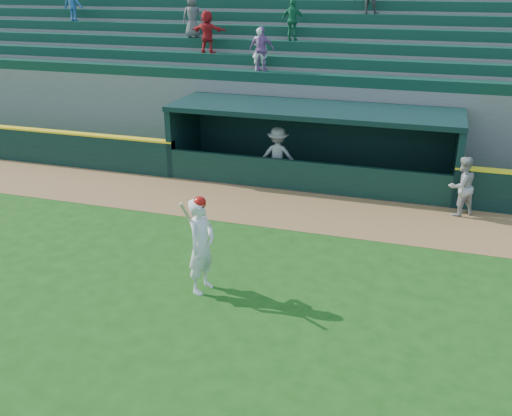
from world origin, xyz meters
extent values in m
plane|color=#184611|center=(0.00, 0.00, 0.00)|extent=(120.00, 120.00, 0.00)
cube|color=olive|center=(0.00, 4.90, 0.01)|extent=(40.00, 3.00, 0.01)
imported|color=#9F9F9A|center=(4.72, 5.95, 0.87)|extent=(1.07, 1.03, 1.73)
imported|color=#999994|center=(-0.99, 7.03, 0.94)|extent=(1.29, 0.85, 1.88)
cube|color=slate|center=(0.00, 7.70, 0.02)|extent=(9.00, 2.60, 0.04)
cube|color=black|center=(-4.60, 7.70, 1.15)|extent=(0.20, 2.60, 2.30)
cube|color=black|center=(4.60, 7.70, 1.15)|extent=(0.20, 2.60, 2.30)
cube|color=black|center=(0.00, 9.00, 1.15)|extent=(9.40, 0.20, 2.30)
cube|color=black|center=(0.00, 7.70, 2.38)|extent=(9.40, 2.80, 0.16)
cube|color=black|center=(0.00, 6.48, 0.50)|extent=(9.00, 0.16, 1.00)
cube|color=brown|center=(0.00, 8.50, 0.25)|extent=(8.40, 0.45, 0.10)
cube|color=slate|center=(0.00, 9.53, 1.46)|extent=(34.00, 0.85, 2.91)
cube|color=#0F3828|center=(0.00, 9.41, 3.09)|extent=(34.00, 0.60, 0.36)
cube|color=slate|center=(0.00, 10.38, 1.68)|extent=(34.00, 0.85, 3.36)
cube|color=#0F3828|center=(0.00, 10.26, 3.54)|extent=(34.00, 0.60, 0.36)
cube|color=slate|center=(0.00, 11.22, 1.91)|extent=(34.00, 0.85, 3.81)
cube|color=#0F3828|center=(0.00, 11.11, 3.99)|extent=(34.00, 0.60, 0.36)
cube|color=slate|center=(0.00, 12.07, 2.13)|extent=(34.00, 0.85, 4.26)
cube|color=#0F3828|center=(0.00, 11.96, 4.44)|extent=(34.00, 0.60, 0.36)
cube|color=slate|center=(0.00, 12.93, 2.35)|extent=(34.00, 0.85, 4.71)
cube|color=#0F3828|center=(0.00, 12.81, 4.89)|extent=(34.00, 0.60, 0.36)
cube|color=slate|center=(0.00, 13.78, 2.58)|extent=(34.00, 0.85, 5.16)
cube|color=#0F3828|center=(0.00, 13.66, 5.34)|extent=(34.00, 0.60, 0.36)
cube|color=slate|center=(0.00, 14.62, 2.80)|extent=(34.00, 0.85, 5.61)
cube|color=slate|center=(0.00, 15.20, 2.80)|extent=(34.50, 0.30, 5.61)
imported|color=red|center=(-4.67, 10.28, 4.48)|extent=(1.46, 0.64, 1.52)
imported|color=#9F61A6|center=(-2.29, 9.43, 4.03)|extent=(0.89, 0.38, 1.52)
imported|color=silver|center=(-2.36, 9.43, 4.01)|extent=(0.59, 0.43, 1.48)
imported|color=#27528F|center=(-11.52, 11.97, 5.34)|extent=(0.93, 0.54, 1.44)
imported|color=#4F4F4F|center=(-5.62, 11.12, 4.96)|extent=(0.87, 0.68, 1.57)
imported|color=#186E44|center=(-1.62, 11.12, 4.90)|extent=(0.86, 0.36, 1.46)
imported|color=silver|center=(-0.63, -0.23, 1.06)|extent=(0.64, 0.85, 2.11)
sphere|color=#AD0F09|center=(-0.63, -0.23, 2.04)|extent=(0.27, 0.27, 0.27)
cylinder|color=#D2BE86|center=(-0.81, -0.45, 1.81)|extent=(0.16, 0.53, 0.76)
camera|label=1|loc=(3.78, -10.26, 6.32)|focal=40.00mm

